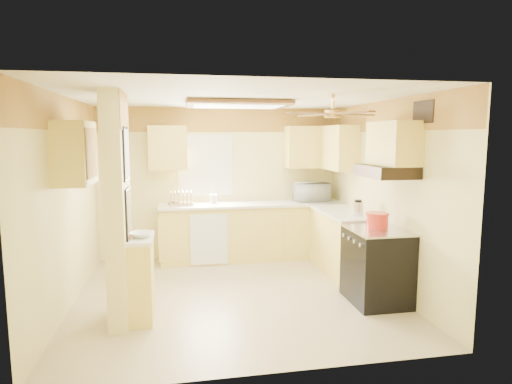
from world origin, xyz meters
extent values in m
plane|color=tan|center=(0.00, 0.00, 0.00)|extent=(4.00, 4.00, 0.00)
plane|color=white|center=(0.00, 0.00, 2.50)|extent=(4.00, 4.00, 0.00)
plane|color=#E9DC8E|center=(0.00, 1.90, 1.25)|extent=(4.00, 0.00, 4.00)
plane|color=#E9DC8E|center=(0.00, -1.90, 1.25)|extent=(4.00, 0.00, 4.00)
plane|color=#E9DC8E|center=(-2.00, 0.00, 1.25)|extent=(0.00, 3.80, 3.80)
plane|color=#E9DC8E|center=(2.00, 0.00, 1.25)|extent=(0.00, 3.80, 3.80)
cube|color=gold|center=(0.00, 1.88, 2.30)|extent=(4.00, 0.02, 0.40)
cube|color=#E9DC8E|center=(-1.35, -0.55, 1.25)|extent=(0.20, 0.70, 2.50)
cube|color=#DCBF66|center=(-1.13, -0.55, 0.45)|extent=(0.25, 0.55, 0.90)
cube|color=white|center=(-1.13, -0.55, 0.92)|extent=(0.28, 0.58, 0.04)
cube|color=#DCBF66|center=(0.50, 1.60, 0.45)|extent=(3.00, 0.60, 0.90)
cube|color=#DCBF66|center=(1.70, 0.60, 0.45)|extent=(0.60, 1.40, 0.90)
cube|color=white|center=(0.50, 1.59, 0.92)|extent=(3.04, 0.64, 0.04)
cube|color=white|center=(1.69, 0.60, 0.92)|extent=(0.64, 1.44, 0.04)
cube|color=white|center=(-0.25, 1.29, 0.43)|extent=(0.58, 0.02, 0.80)
cube|color=white|center=(-0.25, 1.89, 1.55)|extent=(0.92, 0.02, 1.02)
cube|color=white|center=(-0.25, 1.89, 1.55)|extent=(0.80, 0.02, 0.90)
cube|color=#DCBF66|center=(-0.85, 1.72, 1.85)|extent=(0.60, 0.35, 0.70)
cube|color=#DCBF66|center=(1.55, 1.72, 1.85)|extent=(0.90, 0.35, 0.70)
cube|color=#DCBF66|center=(1.82, 1.25, 1.85)|extent=(0.35, 1.00, 0.70)
cube|color=#DCBF66|center=(-1.82, -0.25, 1.85)|extent=(0.35, 0.75, 0.70)
cube|color=#DCBF66|center=(1.82, -0.55, 1.95)|extent=(0.35, 0.76, 0.52)
cube|color=black|center=(1.67, -0.55, 0.45)|extent=(0.65, 0.76, 0.90)
cube|color=silver|center=(1.67, -0.55, 0.91)|extent=(0.66, 0.77, 0.02)
cylinder|color=silver|center=(1.34, -0.80, 0.80)|extent=(0.03, 0.05, 0.05)
cylinder|color=silver|center=(1.34, -0.63, 0.80)|extent=(0.03, 0.05, 0.05)
cylinder|color=silver|center=(1.34, -0.47, 0.80)|extent=(0.03, 0.05, 0.05)
cylinder|color=silver|center=(1.34, -0.30, 0.80)|extent=(0.03, 0.05, 0.05)
cube|color=black|center=(1.74, -0.55, 1.62)|extent=(0.50, 0.76, 0.14)
cube|color=black|center=(-1.24, -0.55, 1.85)|extent=(0.02, 0.42, 0.57)
cube|color=white|center=(-1.23, -0.55, 1.85)|extent=(0.01, 0.37, 0.52)
cube|color=black|center=(-1.24, -0.55, 1.20)|extent=(0.02, 0.42, 0.57)
cube|color=yellow|center=(-1.23, -0.55, 1.20)|extent=(0.01, 0.37, 0.52)
cube|color=brown|center=(0.10, 0.50, 2.46)|extent=(1.35, 0.95, 0.06)
cube|color=white|center=(0.10, 0.50, 2.44)|extent=(1.15, 0.75, 0.02)
cylinder|color=gold|center=(1.00, -0.70, 2.42)|extent=(0.04, 0.04, 0.16)
cylinder|color=gold|center=(1.00, -0.70, 2.28)|extent=(0.18, 0.18, 0.08)
cube|color=brown|center=(1.30, -0.59, 2.28)|extent=(0.55, 0.28, 0.01)
cube|color=brown|center=(0.89, -0.40, 2.28)|extent=(0.28, 0.55, 0.01)
cube|color=brown|center=(0.70, -0.81, 2.28)|extent=(0.55, 0.28, 0.01)
cube|color=brown|center=(1.11, -1.00, 2.28)|extent=(0.28, 0.55, 0.01)
cube|color=black|center=(1.98, -0.90, 2.30)|extent=(0.02, 0.40, 0.25)
imported|color=white|center=(1.52, 1.61, 1.09)|extent=(0.57, 0.39, 0.31)
imported|color=white|center=(-1.12, -0.56, 0.97)|extent=(0.31, 0.31, 0.06)
cylinder|color=red|center=(1.70, -0.46, 1.00)|extent=(0.26, 0.26, 0.17)
cylinder|color=red|center=(1.70, -0.46, 1.09)|extent=(0.28, 0.28, 0.02)
cylinder|color=silver|center=(1.74, 0.21, 1.04)|extent=(0.15, 0.15, 0.19)
cylinder|color=black|center=(1.74, 0.21, 1.15)|extent=(0.10, 0.10, 0.03)
cube|color=tan|center=(-0.67, 1.61, 0.96)|extent=(0.39, 0.30, 0.04)
cube|color=tan|center=(-0.82, 1.61, 1.05)|extent=(0.02, 0.25, 0.21)
cube|color=tan|center=(-0.76, 1.61, 1.05)|extent=(0.02, 0.25, 0.21)
cube|color=tan|center=(-0.70, 1.61, 1.05)|extent=(0.02, 0.25, 0.21)
cube|color=tan|center=(-0.63, 1.61, 1.05)|extent=(0.02, 0.25, 0.21)
cube|color=tan|center=(-0.57, 1.61, 1.05)|extent=(0.02, 0.25, 0.21)
cube|color=tan|center=(-0.51, 1.61, 1.05)|extent=(0.02, 0.25, 0.21)
cylinder|color=white|center=(-0.76, 1.61, 1.05)|extent=(0.01, 0.21, 0.21)
cylinder|color=white|center=(-0.63, 1.61, 1.05)|extent=(0.01, 0.21, 0.21)
cylinder|color=white|center=(-0.14, 1.67, 1.01)|extent=(0.12, 0.12, 0.15)
cylinder|color=tan|center=(-0.12, 1.67, 1.06)|extent=(0.01, 0.01, 0.23)
cylinder|color=tan|center=(-0.14, 1.69, 1.06)|extent=(0.01, 0.01, 0.23)
cylinder|color=tan|center=(-0.16, 1.67, 1.06)|extent=(0.01, 0.01, 0.23)
cylinder|color=tan|center=(-0.14, 1.65, 1.06)|extent=(0.01, 0.01, 0.23)
camera|label=1|loc=(-0.70, -5.27, 2.04)|focal=30.00mm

